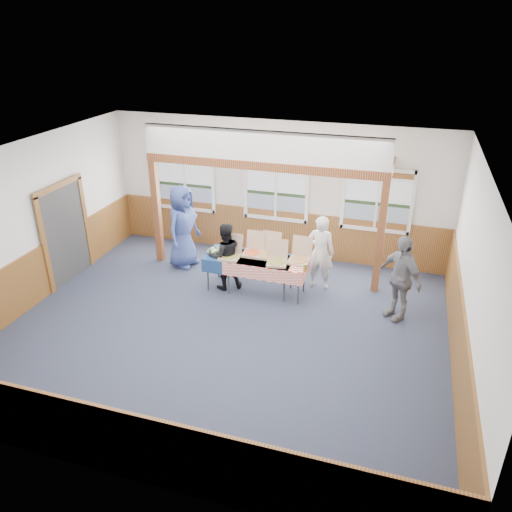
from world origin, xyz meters
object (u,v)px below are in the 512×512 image
at_px(table_right, 267,263).
at_px(woman_black, 225,256).
at_px(man_blue, 183,226).
at_px(woman_white, 320,252).
at_px(table_left, 250,259).
at_px(person_grey, 400,278).

xyz_separation_m(table_right, woman_black, (-0.89, -0.03, 0.03)).
height_order(table_right, man_blue, man_blue).
height_order(table_right, woman_white, woman_white).
xyz_separation_m(table_left, table_right, (0.38, -0.04, -0.01)).
distance_m(man_blue, person_grey, 4.89).
height_order(table_left, table_right, same).
xyz_separation_m(woman_white, person_grey, (1.64, -0.73, 0.04)).
bearing_deg(woman_black, table_left, 156.74).
distance_m(woman_white, man_blue, 3.18).
distance_m(table_right, woman_white, 1.16).
xyz_separation_m(man_blue, person_grey, (4.81, -0.85, -0.11)).
bearing_deg(table_right, person_grey, -19.71).
bearing_deg(woman_white, person_grey, 157.63).
xyz_separation_m(table_left, woman_black, (-0.51, -0.07, 0.03)).
bearing_deg(woman_white, table_left, 22.78).
bearing_deg(woman_black, man_blue, -60.82).
relative_size(table_right, woman_black, 1.24).
xyz_separation_m(table_right, person_grey, (2.63, -0.15, 0.15)).
relative_size(woman_white, man_blue, 0.84).
xyz_separation_m(woman_black, person_grey, (3.52, -0.12, 0.12)).
height_order(woman_white, woman_black, woman_white).
bearing_deg(woman_black, woman_white, 166.54).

